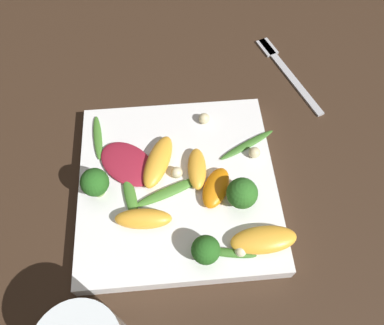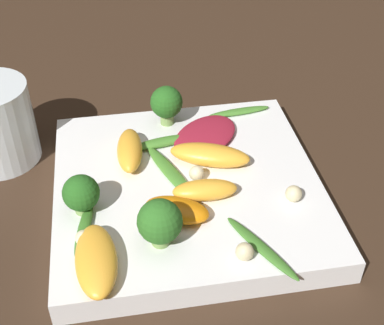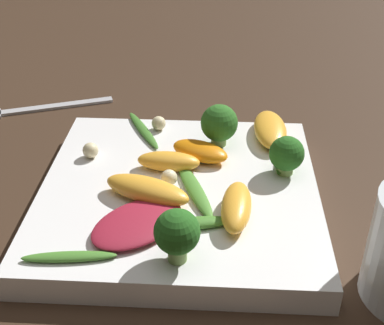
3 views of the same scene
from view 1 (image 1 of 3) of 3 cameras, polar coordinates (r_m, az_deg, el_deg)
name	(u,v)px [view 1 (image 1 of 3)]	position (r m, az deg, el deg)	size (l,w,h in m)	color
ground_plane	(178,190)	(0.49, -2.17, -4.21)	(2.40, 2.40, 0.00)	#382619
plate	(178,186)	(0.48, -2.22, -3.59)	(0.24, 0.24, 0.02)	white
fork	(282,66)	(0.63, 13.62, 14.13)	(0.07, 0.17, 0.01)	#B2B2B7
radicchio_leaf_0	(127,164)	(0.48, -9.81, -0.18)	(0.09, 0.09, 0.01)	maroon
orange_segment_0	(143,219)	(0.44, -7.49, -8.50)	(0.07, 0.03, 0.02)	#FCAD33
orange_segment_1	(158,161)	(0.47, -5.24, 0.16)	(0.05, 0.08, 0.02)	#FCAD33
orange_segment_2	(216,188)	(0.45, 3.61, -3.85)	(0.05, 0.06, 0.02)	orange
orange_segment_3	(263,240)	(0.43, 10.80, -11.49)	(0.08, 0.04, 0.02)	#FCAD33
orange_segment_4	(197,169)	(0.46, 0.71, -0.93)	(0.03, 0.06, 0.02)	#FCAD33
broccoli_floret_0	(95,183)	(0.45, -14.62, -3.01)	(0.03, 0.03, 0.04)	#7A9E51
broccoli_floret_1	(242,194)	(0.44, 7.58, -4.72)	(0.04, 0.04, 0.04)	#7A9E51
broccoli_floret_2	(205,250)	(0.41, 2.06, -13.21)	(0.03, 0.03, 0.04)	#7A9E51
arugula_sprig_0	(98,137)	(0.51, -14.20, 3.75)	(0.02, 0.07, 0.01)	#47842D
arugula_sprig_1	(170,191)	(0.46, -3.38, -4.36)	(0.09, 0.05, 0.01)	#47842D
arugula_sprig_2	(247,145)	(0.49, 8.35, 2.69)	(0.08, 0.05, 0.00)	#3D7528
arugula_sprig_3	(130,196)	(0.46, -9.41, -5.03)	(0.03, 0.07, 0.01)	#47842D
arugula_sprig_4	(227,253)	(0.43, 5.29, -13.52)	(0.07, 0.02, 0.01)	#3D7528
macadamia_nut_0	(254,153)	(0.48, 9.44, 1.50)	(0.01, 0.01, 0.01)	beige
macadamia_nut_1	(178,172)	(0.46, -2.20, -1.52)	(0.01, 0.01, 0.01)	beige
macadamia_nut_2	(240,251)	(0.43, 7.38, -13.20)	(0.01, 0.01, 0.01)	beige
macadamia_nut_3	(204,119)	(0.51, 1.81, 6.71)	(0.01, 0.01, 0.01)	beige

